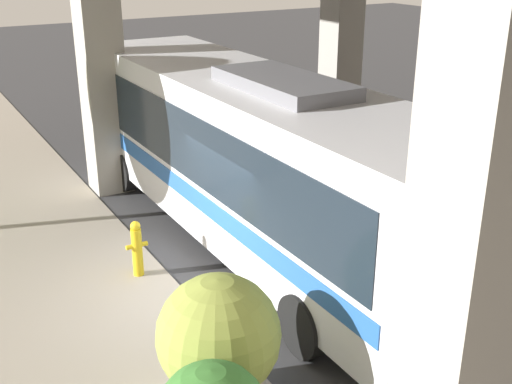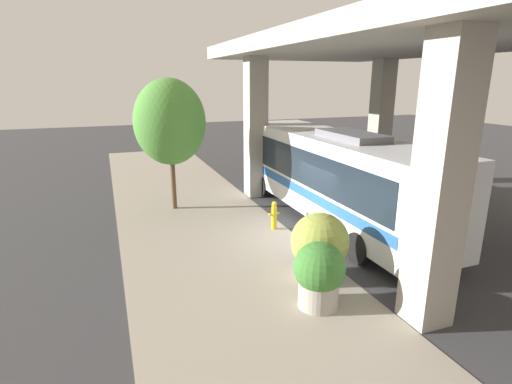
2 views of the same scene
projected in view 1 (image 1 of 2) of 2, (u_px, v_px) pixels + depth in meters
name	position (u px, v px, depth m)	size (l,w,h in m)	color
ground_plane	(185.00, 292.00, 11.39)	(80.00, 80.00, 0.00)	#38383A
sidewalk_strip	(9.00, 341.00, 9.98)	(6.00, 40.00, 0.02)	gray
bus	(250.00, 150.00, 12.58)	(2.76, 11.60, 3.65)	silver
fire_hydrant	(137.00, 248.00, 11.75)	(0.41, 0.20, 1.10)	gold
planter_front	(219.00, 345.00, 8.26)	(1.62, 1.62, 1.93)	#9E998E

